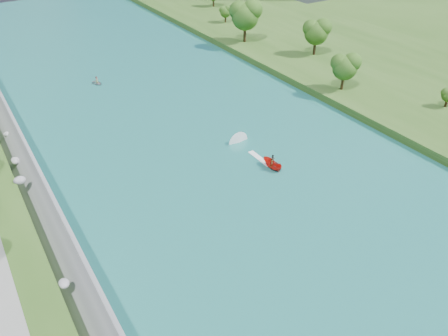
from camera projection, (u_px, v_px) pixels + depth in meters
ground at (294, 225)px, 54.13m from camera, size 260.00×260.00×0.00m
river_water at (211, 153)px, 68.09m from camera, size 55.00×240.00×0.10m
berm_east at (417, 82)px, 89.70m from camera, size 44.00×240.00×1.50m
riprap_bank at (39, 202)px, 55.08m from camera, size 4.02×236.00×4.35m
trees_east at (392, 65)px, 81.32m from camera, size 18.26×134.56×11.81m
motorboat at (264, 158)px, 65.67m from camera, size 3.60×18.65×1.95m
raft at (97, 82)px, 90.15m from camera, size 2.63×3.11×1.62m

